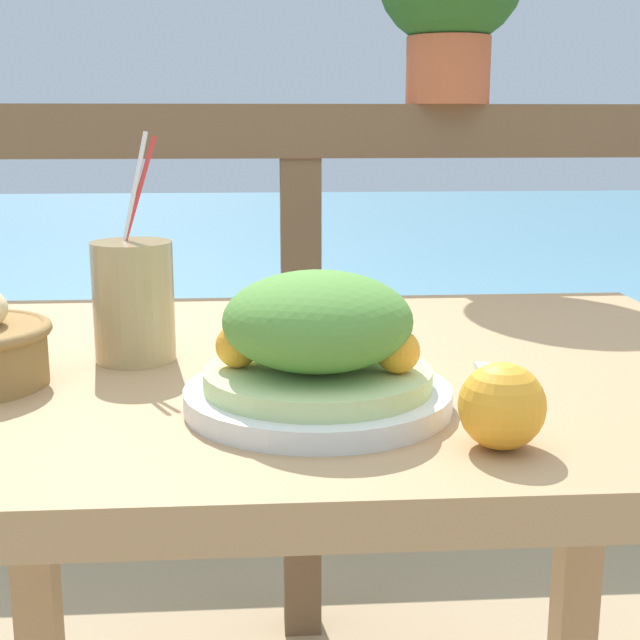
# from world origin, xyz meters

# --- Properties ---
(patio_table) EXTENTS (0.95, 0.73, 0.71)m
(patio_table) POSITION_xyz_m (0.00, 0.00, 0.60)
(patio_table) COLOR tan
(patio_table) RESTS_ON ground_plane
(railing_fence) EXTENTS (2.80, 0.08, 1.00)m
(railing_fence) POSITION_xyz_m (0.00, 0.63, 0.75)
(railing_fence) COLOR brown
(railing_fence) RESTS_ON ground_plane
(sea_backdrop) EXTENTS (12.00, 4.00, 0.49)m
(sea_backdrop) POSITION_xyz_m (0.00, 3.13, 0.24)
(sea_backdrop) COLOR #568EA8
(sea_backdrop) RESTS_ON ground_plane
(salad_plate) EXTENTS (0.25, 0.25, 0.13)m
(salad_plate) POSITION_xyz_m (-0.02, -0.16, 0.77)
(salad_plate) COLOR silver
(salad_plate) RESTS_ON patio_table
(drink_glass) EXTENTS (0.09, 0.09, 0.25)m
(drink_glass) POSITION_xyz_m (-0.21, 0.02, 0.78)
(drink_glass) COLOR tan
(drink_glass) RESTS_ON patio_table
(fork) EXTENTS (0.05, 0.18, 0.00)m
(fork) POSITION_xyz_m (0.13, -0.18, 0.71)
(fork) COLOR silver
(fork) RESTS_ON patio_table
(knife) EXTENTS (0.02, 0.18, 0.00)m
(knife) POSITION_xyz_m (0.16, -0.12, 0.71)
(knife) COLOR silver
(knife) RESTS_ON patio_table
(orange_near_basket) EXTENTS (0.07, 0.07, 0.07)m
(orange_near_basket) POSITION_xyz_m (0.12, -0.27, 0.75)
(orange_near_basket) COLOR #F9A328
(orange_near_basket) RESTS_ON patio_table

